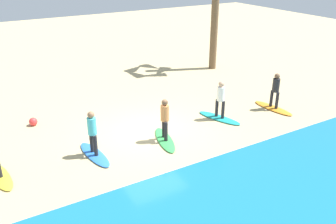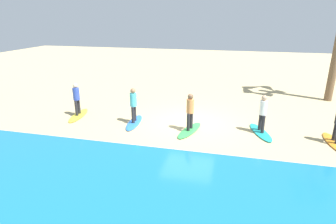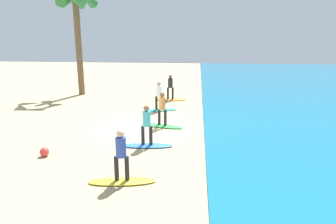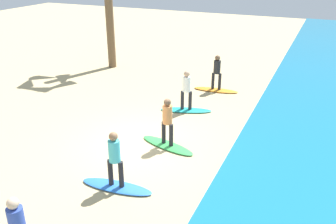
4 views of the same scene
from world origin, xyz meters
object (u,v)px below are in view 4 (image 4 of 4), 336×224
(surfboard_green, at_px, (167,145))
(surfer_blue, at_px, (115,156))
(surfer_teal, at_px, (186,87))
(surfboard_blue, at_px, (117,187))
(surfboard_orange, at_px, (216,90))
(surfer_green, at_px, (167,119))
(surfer_orange, at_px, (217,70))
(surfboard_teal, at_px, (186,110))

(surfboard_green, relative_size, surfer_blue, 1.28)
(surfer_teal, bearing_deg, surfboard_blue, 2.06)
(surfboard_orange, distance_m, surfboard_green, 5.90)
(surfer_green, bearing_deg, surfer_orange, -178.89)
(surfboard_orange, xyz_separation_m, surfboard_blue, (8.64, -0.20, 0.00))
(surfboard_orange, distance_m, surfer_orange, 0.99)
(surfer_orange, bearing_deg, surfboard_orange, 90.00)
(surfboard_orange, height_order, surfer_teal, surfer_teal)
(surfer_teal, relative_size, surfboard_green, 0.78)
(surfboard_orange, xyz_separation_m, surfer_blue, (8.64, -0.20, 0.99))
(surfboard_green, relative_size, surfboard_blue, 1.00)
(surfer_teal, distance_m, surfer_blue, 5.81)
(surfer_green, distance_m, surfer_blue, 2.76)
(surfboard_orange, xyz_separation_m, surfer_green, (5.90, 0.11, 0.99))
(surfboard_orange, xyz_separation_m, surfboard_teal, (2.83, -0.41, 0.00))
(surfboard_blue, bearing_deg, surfboard_teal, 86.92)
(surfer_orange, xyz_separation_m, surfboard_blue, (8.64, -0.20, -0.99))
(surfboard_orange, xyz_separation_m, surfer_orange, (0.00, -0.00, 0.99))
(surfboard_orange, height_order, surfboard_green, same)
(surfboard_teal, distance_m, surfer_teal, 0.99)
(surfboard_blue, bearing_deg, surfer_teal, 86.92)
(surfer_green, bearing_deg, surfer_teal, -170.27)
(surfboard_teal, xyz_separation_m, surfer_teal, (0.00, 0.00, 0.99))
(surfboard_green, height_order, surfboard_blue, same)
(surfer_green, height_order, surfboard_blue, surfer_green)
(surfboard_blue, bearing_deg, surfboard_green, 78.27)
(surfboard_teal, distance_m, surfer_green, 3.26)
(surfer_green, bearing_deg, surfboard_orange, -178.89)
(surfboard_orange, distance_m, surfboard_teal, 2.86)
(surfer_green, relative_size, surfboard_blue, 0.78)
(surfer_orange, xyz_separation_m, surfboard_green, (5.90, 0.11, -0.99))
(surfboard_green, distance_m, surfer_green, 0.99)
(surfer_teal, height_order, surfboard_blue, surfer_teal)
(surfer_orange, xyz_separation_m, surfer_green, (5.90, 0.11, 0.00))
(surfer_teal, height_order, surfer_blue, same)
(surfboard_blue, bearing_deg, surfboard_orange, 83.52)
(surfer_orange, bearing_deg, surfer_blue, -1.34)
(surfboard_teal, xyz_separation_m, surfboard_blue, (5.80, 0.21, 0.00))
(surfboard_orange, relative_size, surfer_orange, 1.28)
(surfboard_orange, relative_size, surfer_teal, 1.28)
(surfer_orange, relative_size, surfboard_green, 0.78)
(surfer_green, xyz_separation_m, surfer_blue, (2.74, -0.32, 0.00))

